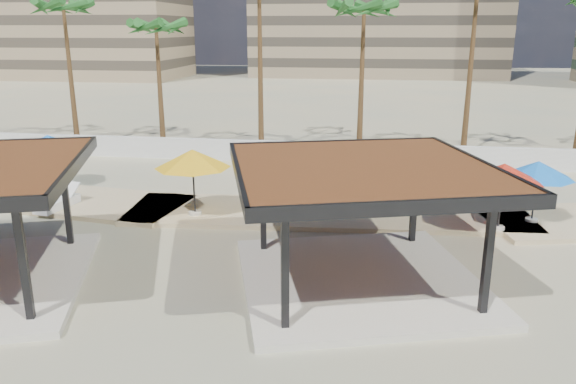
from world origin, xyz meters
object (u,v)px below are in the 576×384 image
umbrella_c (504,173)px  lounger_a (58,203)px  pavilion_central (361,213)px  umbrella_a (48,142)px  lounger_b (289,201)px

umbrella_c → lounger_a: bearing=179.8°
pavilion_central → umbrella_c: size_ratio=2.43×
pavilion_central → lounger_a: pavilion_central is taller
umbrella_a → umbrella_c: bearing=-9.9°
pavilion_central → lounger_a: (-12.39, 4.94, -1.78)m
umbrella_a → lounger_b: umbrella_a is taller
lounger_b → umbrella_a: bearing=77.1°
umbrella_c → lounger_a: 17.42m
umbrella_c → lounger_a: (-17.32, 0.05, -1.92)m
pavilion_central → umbrella_c: 6.94m
umbrella_c → lounger_a: size_ratio=1.61×
pavilion_central → umbrella_a: (-14.58, 8.29, 0.04)m
umbrella_a → umbrella_c: size_ratio=0.83×
umbrella_a → lounger_b: (11.55, -1.76, -1.81)m
lounger_a → pavilion_central: bearing=-102.2°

